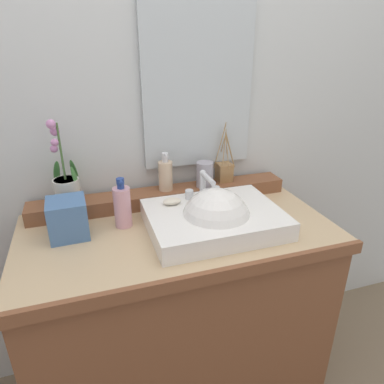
{
  "coord_description": "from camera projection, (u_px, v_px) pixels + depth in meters",
  "views": [
    {
      "loc": [
        -0.3,
        -1.08,
        1.48
      ],
      "look_at": [
        0.05,
        -0.01,
        0.98
      ],
      "focal_mm": 32.4,
      "sensor_mm": 36.0,
      "label": 1
    }
  ],
  "objects": [
    {
      "name": "wall_back",
      "position": [
        150.0,
        80.0,
        1.43
      ],
      "size": [
        3.07,
        0.2,
        2.65
      ],
      "primitive_type": "cube",
      "color": "silver",
      "rests_on": "ground"
    },
    {
      "name": "vanity_cabinet",
      "position": [
        180.0,
        315.0,
        1.45
      ],
      "size": [
        1.15,
        0.59,
        0.84
      ],
      "color": "brown",
      "rests_on": "ground"
    },
    {
      "name": "back_ledge",
      "position": [
        163.0,
        196.0,
        1.47
      ],
      "size": [
        1.08,
        0.11,
        0.06
      ],
      "primitive_type": "cube",
      "color": "brown",
      "rests_on": "vanity_cabinet"
    },
    {
      "name": "sink_basin",
      "position": [
        215.0,
        221.0,
        1.26
      ],
      "size": [
        0.48,
        0.36,
        0.28
      ],
      "color": "white",
      "rests_on": "vanity_cabinet"
    },
    {
      "name": "soap_bar",
      "position": [
        172.0,
        201.0,
        1.3
      ],
      "size": [
        0.07,
        0.04,
        0.02
      ],
      "primitive_type": "ellipsoid",
      "color": "beige",
      "rests_on": "sink_basin"
    },
    {
      "name": "potted_plant",
      "position": [
        66.0,
        184.0,
        1.3
      ],
      "size": [
        0.1,
        0.11,
        0.33
      ],
      "color": "beige",
      "rests_on": "back_ledge"
    },
    {
      "name": "soap_dispenser",
      "position": [
        166.0,
        175.0,
        1.43
      ],
      "size": [
        0.06,
        0.06,
        0.16
      ],
      "color": "beige",
      "rests_on": "back_ledge"
    },
    {
      "name": "tumbler_cup",
      "position": [
        205.0,
        174.0,
        1.47
      ],
      "size": [
        0.07,
        0.07,
        0.11
      ],
      "primitive_type": "cylinder",
      "color": "#9B97A3",
      "rests_on": "back_ledge"
    },
    {
      "name": "reed_diffuser",
      "position": [
        224.0,
        171.0,
        1.53
      ],
      "size": [
        0.1,
        0.1,
        0.26
      ],
      "color": "#9B7143",
      "rests_on": "back_ledge"
    },
    {
      "name": "lotion_bottle",
      "position": [
        122.0,
        206.0,
        1.27
      ],
      "size": [
        0.06,
        0.07,
        0.19
      ],
      "color": "#D89DAB",
      "rests_on": "vanity_cabinet"
    },
    {
      "name": "tissue_box",
      "position": [
        68.0,
        218.0,
        1.21
      ],
      "size": [
        0.13,
        0.13,
        0.14
      ],
      "primitive_type": "cube",
      "rotation": [
        0.0,
        0.0,
        0.03
      ],
      "color": "#476DA0",
      "rests_on": "vanity_cabinet"
    },
    {
      "name": "mirror",
      "position": [
        198.0,
        88.0,
        1.4
      ],
      "size": [
        0.46,
        0.02,
        0.64
      ],
      "primitive_type": "cube",
      "color": "silver"
    }
  ]
}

